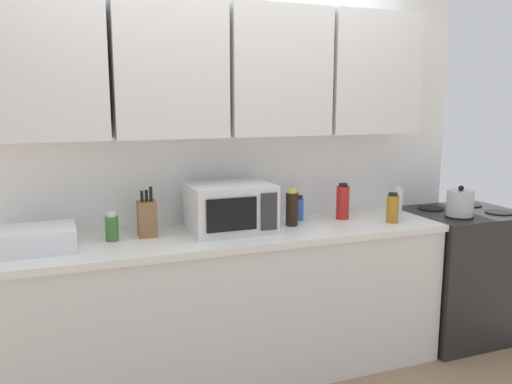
% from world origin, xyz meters
% --- Properties ---
extents(wall_back_with_cabinets, '(3.48, 0.38, 2.60)m').
position_xyz_m(wall_back_with_cabinets, '(0.00, -0.07, 1.58)').
color(wall_back_with_cabinets, white).
rests_on(wall_back_with_cabinets, ground_plane).
extents(counter_run, '(2.61, 0.63, 0.90)m').
position_xyz_m(counter_run, '(0.00, -0.30, 0.45)').
color(counter_run, silver).
rests_on(counter_run, ground_plane).
extents(stove_range, '(0.76, 0.64, 0.91)m').
position_xyz_m(stove_range, '(1.69, -0.32, 0.45)').
color(stove_range, black).
rests_on(stove_range, ground_plane).
extents(kettle, '(0.17, 0.17, 0.20)m').
position_xyz_m(kettle, '(1.52, -0.46, 1.00)').
color(kettle, '#B2B2B7').
rests_on(kettle, stove_range).
extents(microwave, '(0.48, 0.37, 0.28)m').
position_xyz_m(microwave, '(-0.00, -0.27, 1.04)').
color(microwave, silver).
rests_on(microwave, counter_run).
extents(dish_rack, '(0.38, 0.30, 0.12)m').
position_xyz_m(dish_rack, '(-1.05, -0.30, 0.96)').
color(dish_rack, silver).
rests_on(dish_rack, counter_run).
extents(knife_block, '(0.10, 0.12, 0.28)m').
position_xyz_m(knife_block, '(-0.48, -0.21, 1.00)').
color(knife_block, brown).
rests_on(knife_block, counter_run).
extents(bottle_soy_dark, '(0.08, 0.08, 0.22)m').
position_xyz_m(bottle_soy_dark, '(0.39, -0.27, 1.01)').
color(bottle_soy_dark, black).
rests_on(bottle_soy_dark, counter_run).
extents(bottle_red_sauce, '(0.08, 0.08, 0.23)m').
position_xyz_m(bottle_red_sauce, '(0.78, -0.22, 1.01)').
color(bottle_red_sauce, red).
rests_on(bottle_red_sauce, counter_run).
extents(bottle_green_oil, '(0.07, 0.07, 0.17)m').
position_xyz_m(bottle_green_oil, '(-0.67, -0.24, 0.98)').
color(bottle_green_oil, '#386B2D').
rests_on(bottle_green_oil, counter_run).
extents(bottle_amber_vinegar, '(0.08, 0.08, 0.19)m').
position_xyz_m(bottle_amber_vinegar, '(1.02, -0.42, 0.99)').
color(bottle_amber_vinegar, '#AD701E').
rests_on(bottle_amber_vinegar, counter_run).
extents(bottle_blue_cleaner, '(0.06, 0.06, 0.16)m').
position_xyz_m(bottle_blue_cleaner, '(0.50, -0.15, 0.98)').
color(bottle_blue_cleaner, '#2D56B7').
rests_on(bottle_blue_cleaner, counter_run).
extents(bottle_clear_tall, '(0.07, 0.07, 0.21)m').
position_xyz_m(bottle_clear_tall, '(1.13, -0.31, 1.00)').
color(bottle_clear_tall, silver).
rests_on(bottle_clear_tall, counter_run).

